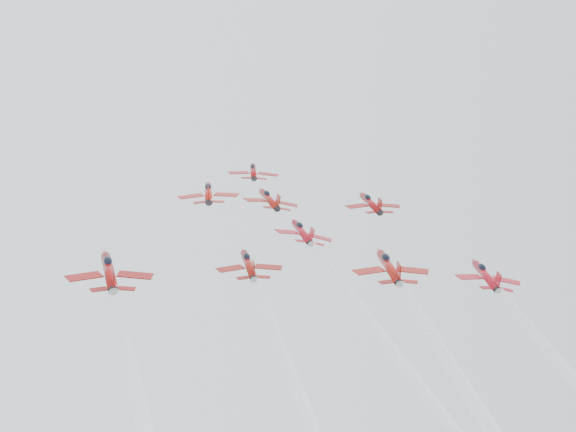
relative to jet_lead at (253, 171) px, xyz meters
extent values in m
cylinder|color=#9F0F10|center=(0.00, -0.33, -0.27)|extent=(1.13, 9.51, 5.99)
cone|color=#9F0F10|center=(0.00, 5.13, 2.78)|extent=(1.13, 2.52, 2.09)
cone|color=black|center=(0.00, -5.35, -3.07)|extent=(1.13, 1.63, 1.59)
ellipsoid|color=black|center=(0.00, 1.48, 1.33)|extent=(1.03, 2.42, 1.91)
cube|color=#9F0F10|center=(-2.77, -1.02, -0.71)|extent=(4.22, 2.79, 0.99)
cube|color=#9F0F10|center=(2.77, -1.02, -0.71)|extent=(4.22, 2.79, 0.99)
cube|color=#9F0F10|center=(0.00, -4.87, -1.40)|extent=(0.12, 2.61, 2.69)
cube|color=#9F0F10|center=(-1.44, -4.45, -2.57)|extent=(2.03, 1.38, 0.57)
cube|color=#9F0F10|center=(1.44, -4.45, -2.57)|extent=(2.03, 1.38, 0.57)
cylinder|color=#AF1B10|center=(-10.00, -15.17, -8.56)|extent=(1.20, 10.12, 6.38)
cone|color=#AF1B10|center=(-10.00, -9.35, -5.31)|extent=(1.20, 2.68, 2.22)
cone|color=black|center=(-10.00, -20.50, -11.55)|extent=(1.20, 1.73, 1.69)
ellipsoid|color=black|center=(-10.00, -13.24, -6.86)|extent=(1.09, 2.58, 2.03)
cube|color=#AF1B10|center=(-12.94, -15.90, -9.04)|extent=(4.49, 2.96, 1.05)
cube|color=#AF1B10|center=(-7.05, -15.90, -9.04)|extent=(4.49, 2.96, 1.05)
cube|color=#AF1B10|center=(-10.00, -20.00, -9.76)|extent=(0.13, 2.78, 2.87)
cube|color=#AF1B10|center=(-11.52, -19.55, -11.01)|extent=(2.16, 1.47, 0.61)
cube|color=#AF1B10|center=(-8.47, -19.55, -11.01)|extent=(2.16, 1.47, 0.61)
cylinder|color=maroon|center=(0.16, -17.08, -9.63)|extent=(1.12, 9.39, 5.92)
cone|color=maroon|center=(0.16, -11.68, -6.61)|extent=(1.12, 2.49, 2.06)
cone|color=black|center=(0.16, -22.03, -12.40)|extent=(1.12, 1.61, 1.57)
ellipsoid|color=black|center=(0.16, -15.29, -8.05)|extent=(1.01, 2.39, 1.88)
cube|color=maroon|center=(-2.57, -17.76, -10.07)|extent=(4.17, 2.75, 0.98)
cube|color=maroon|center=(2.90, -17.76, -10.07)|extent=(4.17, 2.75, 0.98)
cube|color=maroon|center=(0.16, -21.56, -10.75)|extent=(0.12, 2.58, 2.66)
cube|color=maroon|center=(-1.26, -21.15, -11.91)|extent=(2.00, 1.37, 0.57)
cube|color=maroon|center=(1.58, -21.15, -11.91)|extent=(2.00, 1.37, 0.57)
cylinder|color=maroon|center=(18.20, -16.60, -9.36)|extent=(1.15, 9.65, 6.08)
cone|color=maroon|center=(18.20, -11.05, -6.26)|extent=(1.15, 2.56, 2.12)
cone|color=black|center=(18.20, -21.69, -12.21)|extent=(1.15, 1.65, 1.61)
ellipsoid|color=black|center=(18.20, -14.76, -7.74)|extent=(1.04, 2.46, 1.94)
cube|color=maroon|center=(15.39, -17.30, -9.82)|extent=(4.28, 2.83, 1.01)
cube|color=maroon|center=(21.01, -17.30, -9.82)|extent=(4.28, 2.83, 1.01)
cube|color=maroon|center=(18.20, -21.21, -10.51)|extent=(0.12, 2.65, 2.73)
cube|color=maroon|center=(16.74, -20.78, -11.70)|extent=(2.06, 1.40, 0.58)
cube|color=maroon|center=(19.66, -20.78, -11.70)|extent=(2.06, 1.40, 0.58)
cylinder|color=#AC101D|center=(2.45, -31.98, -17.96)|extent=(1.05, 8.83, 5.56)
cone|color=#AC101D|center=(2.45, -26.91, -15.13)|extent=(1.05, 2.34, 1.94)
cone|color=black|center=(2.45, -36.64, -20.57)|extent=(1.05, 1.51, 1.47)
ellipsoid|color=black|center=(2.45, -30.30, -16.48)|extent=(0.95, 2.25, 1.77)
cube|color=#AC101D|center=(-0.13, -32.62, -18.38)|extent=(3.92, 2.59, 0.92)
cube|color=#AC101D|center=(5.02, -32.62, -18.38)|extent=(3.92, 2.59, 0.92)
cube|color=#AC101D|center=(2.45, -36.20, -19.01)|extent=(0.11, 2.43, 2.50)
cube|color=#AC101D|center=(1.11, -35.80, -20.10)|extent=(1.88, 1.28, 0.53)
cube|color=#AC101D|center=(3.78, -35.80, -20.10)|extent=(1.88, 1.28, 0.53)
cylinder|color=white|center=(2.45, -74.39, -41.68)|extent=(1.33, 75.50, 43.01)
cylinder|color=maroon|center=(-25.09, -48.11, -26.98)|extent=(1.22, 10.28, 6.48)
cone|color=maroon|center=(-25.09, -42.20, -23.68)|extent=(1.22, 2.73, 2.26)
cone|color=black|center=(-25.09, -53.53, -30.02)|extent=(1.22, 1.76, 1.71)
ellipsoid|color=black|center=(-25.09, -46.15, -25.25)|extent=(1.11, 2.62, 2.06)
cube|color=maroon|center=(-28.09, -48.86, -27.47)|extent=(4.56, 3.01, 1.07)
cube|color=maroon|center=(-22.10, -48.86, -27.47)|extent=(4.56, 3.01, 1.07)
cube|color=maroon|center=(-25.09, -53.02, -28.20)|extent=(0.13, 2.83, 2.91)
cube|color=maroon|center=(-26.65, -52.56, -29.47)|extent=(2.19, 1.49, 0.62)
cube|color=maroon|center=(-23.54, -52.56, -29.47)|extent=(2.19, 1.49, 0.62)
cylinder|color=maroon|center=(-7.54, -44.67, -25.06)|extent=(1.01, 8.51, 5.37)
cone|color=maroon|center=(-7.54, -39.77, -22.32)|extent=(1.01, 2.26, 1.87)
cone|color=black|center=(-7.54, -49.16, -27.57)|extent=(1.01, 1.46, 1.42)
ellipsoid|color=black|center=(-7.54, -43.05, -23.63)|extent=(0.92, 2.17, 1.71)
cube|color=maroon|center=(-10.02, -45.29, -25.46)|extent=(3.78, 2.49, 0.89)
cube|color=maroon|center=(-5.06, -45.29, -25.46)|extent=(3.78, 2.49, 0.89)
cube|color=maroon|center=(-7.54, -48.73, -26.07)|extent=(0.11, 2.34, 2.41)
cube|color=maroon|center=(-8.83, -48.36, -27.12)|extent=(1.81, 1.24, 0.51)
cube|color=maroon|center=(-6.26, -48.36, -27.12)|extent=(1.81, 1.24, 0.51)
cylinder|color=#A0160F|center=(11.81, -44.04, -24.71)|extent=(1.21, 10.23, 6.45)
cone|color=#A0160F|center=(11.81, -38.17, -21.42)|extent=(1.21, 2.71, 2.25)
cone|color=black|center=(11.81, -49.44, -27.73)|extent=(1.21, 1.75, 1.71)
ellipsoid|color=black|center=(11.81, -42.10, -22.99)|extent=(1.10, 2.60, 2.05)
cube|color=#A0160F|center=(8.83, -44.79, -25.19)|extent=(4.54, 3.00, 1.07)
cube|color=#A0160F|center=(14.79, -44.79, -25.19)|extent=(4.54, 3.00, 1.07)
cube|color=#A0160F|center=(11.81, -48.93, -25.92)|extent=(0.13, 2.81, 2.90)
cube|color=#A0160F|center=(10.26, -48.48, -27.19)|extent=(2.18, 1.49, 0.62)
cube|color=#A0160F|center=(13.35, -48.48, -27.19)|extent=(2.18, 1.49, 0.62)
cylinder|color=#B1101E|center=(24.92, -45.92, -25.76)|extent=(1.06, 8.91, 5.62)
cone|color=#B1101E|center=(24.92, -40.80, -22.90)|extent=(1.06, 2.36, 1.96)
cone|color=black|center=(24.92, -50.62, -28.39)|extent=(1.06, 1.52, 1.49)
ellipsoid|color=black|center=(24.92, -44.23, -24.26)|extent=(0.96, 2.27, 1.79)
cube|color=#B1101E|center=(22.33, -46.57, -26.18)|extent=(3.96, 2.61, 0.93)
cube|color=#B1101E|center=(27.52, -46.57, -26.18)|extent=(3.96, 2.61, 0.93)
cube|color=#B1101E|center=(24.92, -50.18, -26.82)|extent=(0.12, 2.45, 2.52)
cube|color=#B1101E|center=(23.58, -49.78, -27.92)|extent=(1.90, 1.29, 0.54)
cube|color=#B1101E|center=(26.27, -49.78, -27.92)|extent=(1.90, 1.29, 0.54)
camera|label=1|loc=(-23.26, -146.41, -40.58)|focal=50.00mm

